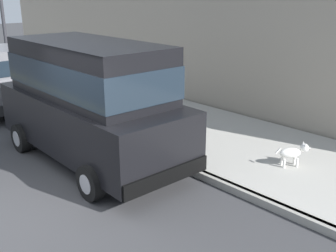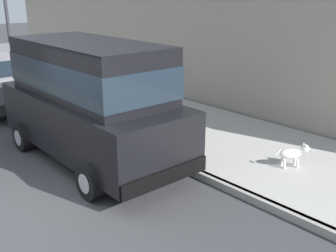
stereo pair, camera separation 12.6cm
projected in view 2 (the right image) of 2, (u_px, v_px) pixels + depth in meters
ground_plane at (17, 214)px, 6.53m from camera, size 80.00×80.00×0.00m
curb at (163, 158)px, 8.54m from camera, size 0.16×64.00×0.14m
sidewalk at (219, 138)px, 9.68m from camera, size 3.60×64.00×0.14m
car_black_van at (90, 97)px, 8.24m from camera, size 2.22×4.94×2.52m
car_grey_hatchback at (1, 78)px, 12.07m from camera, size 2.06×3.86×1.88m
dog_white at (294, 153)px, 7.88m from camera, size 0.65×0.48×0.49m
street_lamp at (6, 7)px, 13.95m from camera, size 0.36×0.36×4.42m
building_facade at (157, 35)px, 13.70m from camera, size 0.50×20.00×4.04m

